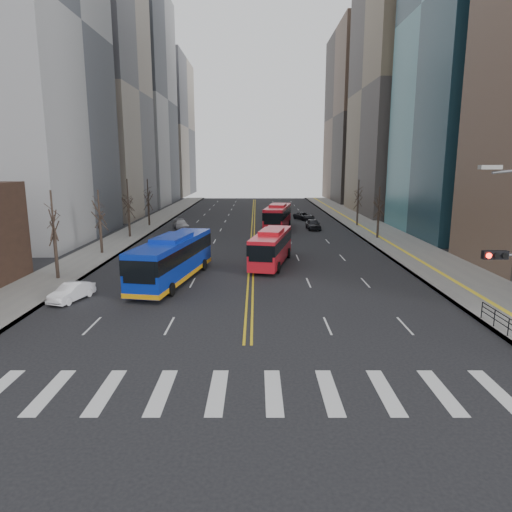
{
  "coord_description": "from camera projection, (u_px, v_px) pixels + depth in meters",
  "views": [
    {
      "loc": [
        0.45,
        -17.71,
        9.45
      ],
      "look_at": [
        0.45,
        10.54,
        3.72
      ],
      "focal_mm": 32.0,
      "sensor_mm": 36.0,
      "label": 1
    }
  ],
  "objects": [
    {
      "name": "red_bus_near",
      "position": [
        271.0,
        245.0,
        43.2
      ],
      "size": [
        4.54,
        10.83,
        3.36
      ],
      "color": "red",
      "rests_on": "ground"
    },
    {
      "name": "crosswalk",
      "position": [
        245.0,
        392.0,
        19.23
      ],
      "size": [
        26.7,
        4.0,
        0.01
      ],
      "color": "silver",
      "rests_on": "ground"
    },
    {
      "name": "sidewalk_left",
      "position": [
        134.0,
        232.0,
        63.32
      ],
      "size": [
        5.0,
        130.0,
        0.15
      ],
      "primitive_type": "cube",
      "color": "gray",
      "rests_on": "ground"
    },
    {
      "name": "office_towers",
      "position": [
        254.0,
        81.0,
        81.61
      ],
      "size": [
        83.0,
        134.0,
        58.0
      ],
      "color": "gray",
      "rests_on": "ground"
    },
    {
      "name": "blue_bus",
      "position": [
        173.0,
        257.0,
        36.99
      ],
      "size": [
        4.99,
        13.3,
        3.77
      ],
      "color": "#0B29A9",
      "rests_on": "ground"
    },
    {
      "name": "ground",
      "position": [
        245.0,
        392.0,
        19.23
      ],
      "size": [
        220.0,
        220.0,
        0.0
      ],
      "primitive_type": "plane",
      "color": "black"
    },
    {
      "name": "sidewalk_right",
      "position": [
        379.0,
        232.0,
        63.32
      ],
      "size": [
        7.0,
        130.0,
        0.15
      ],
      "primitive_type": "cube",
      "color": "gray",
      "rests_on": "ground"
    },
    {
      "name": "car_silver",
      "position": [
        181.0,
        224.0,
        67.13
      ],
      "size": [
        3.21,
        4.95,
        1.33
      ],
      "primitive_type": "imported",
      "rotation": [
        0.0,
        0.0,
        0.32
      ],
      "color": "#A5A4AA",
      "rests_on": "ground"
    },
    {
      "name": "street_trees",
      "position": [
        189.0,
        204.0,
        52.13
      ],
      "size": [
        35.2,
        47.2,
        7.6
      ],
      "color": "black",
      "rests_on": "ground"
    },
    {
      "name": "car_white",
      "position": [
        72.0,
        292.0,
        31.94
      ],
      "size": [
        2.34,
        4.0,
        1.25
      ],
      "primitive_type": "imported",
      "rotation": [
        0.0,
        0.0,
        -0.29
      ],
      "color": "white",
      "rests_on": "ground"
    },
    {
      "name": "car_dark_mid",
      "position": [
        313.0,
        224.0,
        66.52
      ],
      "size": [
        2.01,
        4.55,
        1.53
      ],
      "primitive_type": "imported",
      "rotation": [
        0.0,
        0.0,
        0.05
      ],
      "color": "black",
      "rests_on": "ground"
    },
    {
      "name": "pedestrian_railing",
      "position": [
        509.0,
        324.0,
        24.95
      ],
      "size": [
        0.06,
        6.06,
        1.02
      ],
      "color": "black",
      "rests_on": "sidewalk_right"
    },
    {
      "name": "car_dark_far",
      "position": [
        304.0,
        216.0,
        77.9
      ],
      "size": [
        3.77,
        5.19,
        1.31
      ],
      "primitive_type": "imported",
      "rotation": [
        0.0,
        0.0,
        0.38
      ],
      "color": "black",
      "rests_on": "ground"
    },
    {
      "name": "red_bus_far",
      "position": [
        278.0,
        215.0,
        66.32
      ],
      "size": [
        4.69,
        12.04,
        3.71
      ],
      "color": "red",
      "rests_on": "ground"
    },
    {
      "name": "centerline",
      "position": [
        253.0,
        224.0,
        73.13
      ],
      "size": [
        0.55,
        100.0,
        0.01
      ],
      "color": "gold",
      "rests_on": "ground"
    }
  ]
}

